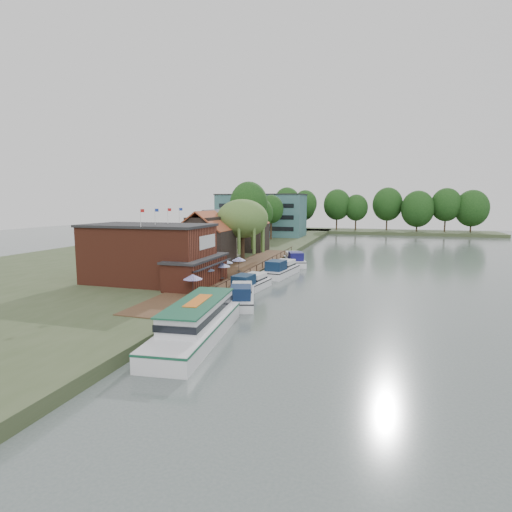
% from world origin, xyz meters
% --- Properties ---
extents(ground, '(260.00, 260.00, 0.00)m').
position_xyz_m(ground, '(0.00, 0.00, 0.00)').
color(ground, '#495552').
rests_on(ground, ground).
extents(land_bank, '(50.00, 140.00, 1.00)m').
position_xyz_m(land_bank, '(-30.00, 35.00, 0.50)').
color(land_bank, '#384728').
rests_on(land_bank, ground).
extents(quay_deck, '(6.00, 50.00, 0.10)m').
position_xyz_m(quay_deck, '(-8.00, 10.00, 1.05)').
color(quay_deck, '#47301E').
rests_on(quay_deck, land_bank).
extents(quay_rail, '(0.20, 49.00, 1.00)m').
position_xyz_m(quay_rail, '(-5.30, 10.50, 1.50)').
color(quay_rail, black).
rests_on(quay_rail, land_bank).
extents(pub, '(20.00, 11.00, 7.30)m').
position_xyz_m(pub, '(-14.00, -1.00, 4.65)').
color(pub, maroon).
rests_on(pub, land_bank).
extents(hotel_block, '(25.40, 12.40, 12.30)m').
position_xyz_m(hotel_block, '(-22.00, 70.00, 7.15)').
color(hotel_block, '#38666B').
rests_on(hotel_block, land_bank).
extents(cottage_a, '(8.60, 7.60, 8.50)m').
position_xyz_m(cottage_a, '(-15.00, 14.00, 5.25)').
color(cottage_a, black).
rests_on(cottage_a, land_bank).
extents(cottage_b, '(9.60, 8.60, 8.50)m').
position_xyz_m(cottage_b, '(-18.00, 24.00, 5.25)').
color(cottage_b, beige).
rests_on(cottage_b, land_bank).
extents(cottage_c, '(7.60, 7.60, 8.50)m').
position_xyz_m(cottage_c, '(-14.00, 33.00, 5.25)').
color(cottage_c, black).
rests_on(cottage_c, land_bank).
extents(willow, '(8.60, 8.60, 10.43)m').
position_xyz_m(willow, '(-10.50, 19.00, 6.21)').
color(willow, '#476B2D').
rests_on(willow, land_bank).
extents(umbrella_0, '(2.10, 2.10, 2.38)m').
position_xyz_m(umbrella_0, '(-7.20, -6.74, 2.29)').
color(umbrella_0, navy).
rests_on(umbrella_0, quay_deck).
extents(umbrella_1, '(2.16, 2.16, 2.38)m').
position_xyz_m(umbrella_1, '(-8.08, -1.45, 2.29)').
color(umbrella_1, '#1B4796').
rests_on(umbrella_1, quay_deck).
extents(umbrella_2, '(2.17, 2.17, 2.38)m').
position_xyz_m(umbrella_2, '(-7.36, 1.82, 2.29)').
color(umbrella_2, navy).
rests_on(umbrella_2, quay_deck).
extents(umbrella_3, '(2.45, 2.45, 2.38)m').
position_xyz_m(umbrella_3, '(-8.25, 4.78, 2.29)').
color(umbrella_3, navy).
rests_on(umbrella_3, quay_deck).
extents(umbrella_4, '(2.02, 2.02, 2.38)m').
position_xyz_m(umbrella_4, '(-7.06, 7.29, 2.29)').
color(umbrella_4, navy).
rests_on(umbrella_4, quay_deck).
extents(cruiser_0, '(5.73, 10.03, 2.30)m').
position_xyz_m(cruiser_0, '(-2.74, -4.13, 1.15)').
color(cruiser_0, silver).
rests_on(cruiser_0, ground).
extents(cruiser_1, '(4.25, 9.70, 2.25)m').
position_xyz_m(cruiser_1, '(-3.87, 2.38, 1.13)').
color(cruiser_1, white).
rests_on(cruiser_1, ground).
extents(cruiser_2, '(4.66, 10.69, 2.52)m').
position_xyz_m(cruiser_2, '(-2.53, 13.37, 1.26)').
color(cruiser_2, white).
rests_on(cruiser_2, ground).
extents(cruiser_3, '(6.51, 10.67, 2.47)m').
position_xyz_m(cruiser_3, '(-2.67, 24.13, 1.24)').
color(cruiser_3, white).
rests_on(cruiser_3, ground).
extents(tour_boat, '(5.51, 14.63, 3.12)m').
position_xyz_m(tour_boat, '(-2.50, -16.02, 1.56)').
color(tour_boat, silver).
rests_on(tour_boat, ground).
extents(swan, '(0.44, 0.44, 0.44)m').
position_xyz_m(swan, '(-4.50, -10.47, 0.22)').
color(swan, white).
rests_on(swan, ground).
extents(bank_tree_0, '(8.67, 8.67, 14.58)m').
position_xyz_m(bank_tree_0, '(-17.36, 43.61, 8.29)').
color(bank_tree_0, '#143811').
rests_on(bank_tree_0, land_bank).
extents(bank_tree_1, '(6.59, 6.59, 10.96)m').
position_xyz_m(bank_tree_1, '(-16.53, 49.51, 6.48)').
color(bank_tree_1, '#143811').
rests_on(bank_tree_1, land_bank).
extents(bank_tree_2, '(6.54, 6.54, 11.80)m').
position_xyz_m(bank_tree_2, '(-16.05, 58.77, 6.90)').
color(bank_tree_2, '#143811').
rests_on(bank_tree_2, land_bank).
extents(bank_tree_3, '(8.15, 8.15, 14.38)m').
position_xyz_m(bank_tree_3, '(-15.71, 76.56, 8.19)').
color(bank_tree_3, '#143811').
rests_on(bank_tree_3, land_bank).
extents(bank_tree_4, '(7.66, 7.66, 13.80)m').
position_xyz_m(bank_tree_4, '(-11.95, 87.14, 7.90)').
color(bank_tree_4, '#143811').
rests_on(bank_tree_4, land_bank).
extents(bank_tree_5, '(7.74, 7.74, 11.42)m').
position_xyz_m(bank_tree_5, '(-18.16, 92.90, 6.71)').
color(bank_tree_5, '#143811').
rests_on(bank_tree_5, land_bank).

